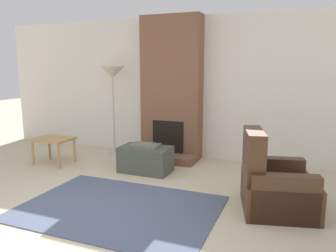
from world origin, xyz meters
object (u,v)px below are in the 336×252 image
Objects in this scene: armchair at (272,187)px; ottoman at (146,159)px; floor_lamp_left at (112,76)px; side_table at (53,142)px.

ottoman is at bearing 56.12° from armchair.
armchair is 3.68m from floor_lamp_left.
ottoman is 0.81× the size of armchair.
floor_lamp_left is (0.63, 1.01, 1.12)m from side_table.
ottoman is at bearing 6.38° from side_table.
side_table is (-1.70, -0.19, 0.18)m from ottoman.
armchair is at bearing -8.43° from side_table.
side_table is 1.63m from floor_lamp_left.
floor_lamp_left reaches higher than ottoman.
side_table is at bearing 67.83° from armchair.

